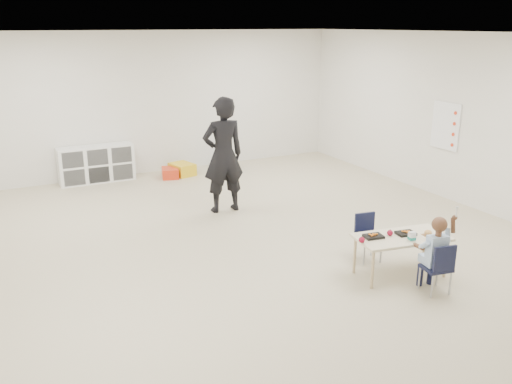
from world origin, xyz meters
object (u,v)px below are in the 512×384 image
table (400,255)px  child (438,253)px  chair_near (436,267)px  cubby_shelf (96,164)px  adult (223,155)px

table → child: bearing=-73.2°
chair_near → cubby_shelf: bearing=120.7°
cubby_shelf → adult: adult is taller
child → cubby_shelf: bearing=120.7°
table → cubby_shelf: size_ratio=0.84×
cubby_shelf → adult: size_ratio=0.76×
cubby_shelf → child: bearing=-68.6°
cubby_shelf → adult: bearing=-60.8°
chair_near → child: child is taller
table → chair_near: 0.52m
child → adult: 3.81m
cubby_shelf → table: bearing=-67.5°
table → cubby_shelf: (-2.41, 5.80, 0.09)m
child → adult: adult is taller
chair_near → child: 0.17m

